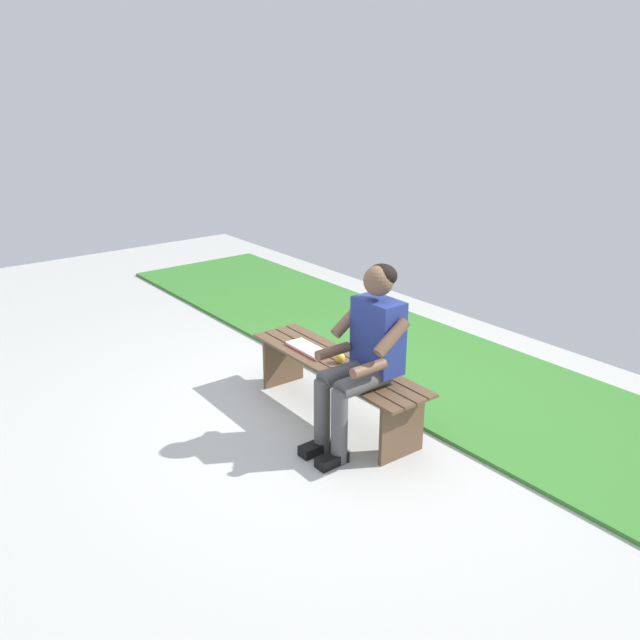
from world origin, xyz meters
TOP-DOWN VIEW (x-y plane):
  - ground_plane at (0.95, 1.00)m, footprint 10.00×7.00m
  - grass_strip at (0.00, -1.21)m, footprint 9.00×1.71m
  - bench_near at (0.00, 0.00)m, footprint 1.66×0.46m
  - person_seated at (-0.41, 0.10)m, footprint 0.50×0.69m
  - apple at (-0.04, -0.00)m, footprint 0.08×0.08m
  - book_open at (0.28, 0.04)m, footprint 0.42×0.17m

SIDE VIEW (x-z plane):
  - ground_plane at x=0.95m, z-range -0.04..0.00m
  - grass_strip at x=0.00m, z-range 0.00..0.03m
  - bench_near at x=0.00m, z-range 0.12..0.56m
  - book_open at x=0.28m, z-range 0.44..0.47m
  - apple at x=-0.04m, z-range 0.45..0.52m
  - person_seated at x=-0.41m, z-range 0.06..1.31m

